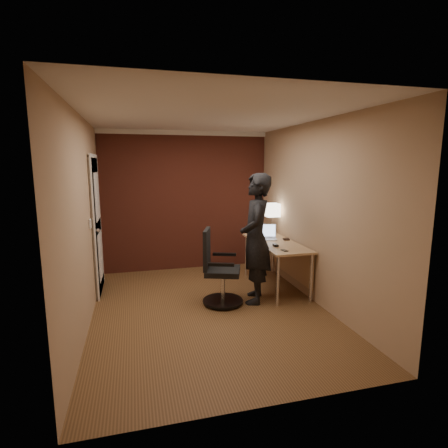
{
  "coord_description": "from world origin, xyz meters",
  "views": [
    {
      "loc": [
        -0.92,
        -4.34,
        1.92
      ],
      "look_at": [
        0.35,
        0.55,
        1.05
      ],
      "focal_mm": 28.0,
      "sensor_mm": 36.0,
      "label": 1
    }
  ],
  "objects": [
    {
      "name": "office_chair",
      "position": [
        0.16,
        0.15,
        0.46
      ],
      "size": [
        0.59,
        0.65,
        1.03
      ],
      "color": "black",
      "rests_on": "ground"
    },
    {
      "name": "room",
      "position": [
        -0.27,
        1.54,
        1.37
      ],
      "size": [
        4.0,
        4.0,
        4.0
      ],
      "color": "brown",
      "rests_on": "ground"
    },
    {
      "name": "laptop",
      "position": [
        1.12,
        0.83,
        0.79
      ],
      "size": [
        0.39,
        0.35,
        0.23
      ],
      "color": "silver",
      "rests_on": "desk"
    },
    {
      "name": "person",
      "position": [
        0.69,
        0.12,
        0.9
      ],
      "size": [
        0.62,
        0.76,
        1.8
      ],
      "primitive_type": "imported",
      "rotation": [
        0.0,
        0.0,
        -1.91
      ],
      "color": "black",
      "rests_on": "ground"
    },
    {
      "name": "desk",
      "position": [
        1.25,
        0.56,
        0.6
      ],
      "size": [
        0.6,
        1.5,
        0.73
      ],
      "color": "tan",
      "rests_on": "ground"
    },
    {
      "name": "desk_lamp",
      "position": [
        1.33,
        1.11,
        1.15
      ],
      "size": [
        0.22,
        0.22,
        0.54
      ],
      "color": "silver",
      "rests_on": "desk"
    },
    {
      "name": "phone",
      "position": [
        1.08,
        0.01,
        0.73
      ],
      "size": [
        0.07,
        0.12,
        0.01
      ],
      "primitive_type": "cube",
      "rotation": [
        0.0,
        0.0,
        0.12
      ],
      "color": "black",
      "rests_on": "desk"
    },
    {
      "name": "wallet",
      "position": [
        1.4,
        0.66,
        0.74
      ],
      "size": [
        0.11,
        0.12,
        0.02
      ],
      "primitive_type": "cube",
      "rotation": [
        0.0,
        0.0,
        -0.16
      ],
      "color": "black",
      "rests_on": "desk"
    },
    {
      "name": "mouse",
      "position": [
        1.07,
        0.3,
        0.75
      ],
      "size": [
        0.06,
        0.1,
        0.03
      ],
      "primitive_type": "cube",
      "rotation": [
        0.0,
        0.0,
        -0.02
      ],
      "color": "black",
      "rests_on": "desk"
    }
  ]
}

